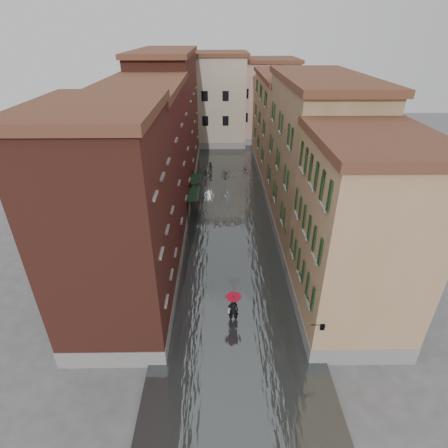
{
  "coord_description": "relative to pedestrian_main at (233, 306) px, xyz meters",
  "views": [
    {
      "loc": [
        -0.95,
        -19.14,
        16.58
      ],
      "look_at": [
        -0.62,
        4.93,
        3.0
      ],
      "focal_mm": 28.0,
      "sensor_mm": 36.0,
      "label": 1
    }
  ],
  "objects": [
    {
      "name": "awning_far",
      "position": [
        -3.34,
        18.13,
        1.21
      ],
      "size": [
        1.09,
        3.03,
        2.8
      ],
      "color": "#17341F",
      "rests_on": "ground"
    },
    {
      "name": "awning_near",
      "position": [
        -3.34,
        14.18,
        1.22
      ],
      "size": [
        1.09,
        3.32,
        2.8
      ],
      "color": "#17341F",
      "rests_on": "ground"
    },
    {
      "name": "building_end_pink",
      "position": [
        6.14,
        42.57,
        4.74
      ],
      "size": [
        10.0,
        9.0,
        12.0
      ],
      "primitive_type": "cube",
      "color": "#C8A48C",
      "rests_on": "ground"
    },
    {
      "name": "building_right_near",
      "position": [
        7.14,
        0.57,
        4.49
      ],
      "size": [
        6.0,
        8.0,
        11.5
      ],
      "primitive_type": "cube",
      "color": "tan",
      "rests_on": "ground"
    },
    {
      "name": "building_end_cream",
      "position": [
        -2.86,
        40.57,
        5.24
      ],
      "size": [
        12.0,
        9.0,
        13.0
      ],
      "primitive_type": "cube",
      "color": "#B6A490",
      "rests_on": "ground"
    },
    {
      "name": "building_right_far",
      "position": [
        7.14,
        26.57,
        4.49
      ],
      "size": [
        6.0,
        16.0,
        11.5
      ],
      "primitive_type": "cube",
      "color": "tan",
      "rests_on": "ground"
    },
    {
      "name": "ground",
      "position": [
        0.14,
        2.57,
        -1.26
      ],
      "size": [
        120.0,
        120.0,
        0.0
      ],
      "primitive_type": "plane",
      "color": "#525255",
      "rests_on": "ground"
    },
    {
      "name": "building_left_mid",
      "position": [
        -6.86,
        11.57,
        4.99
      ],
      "size": [
        6.0,
        14.0,
        12.5
      ],
      "primitive_type": "cube",
      "color": "#5B1D1C",
      "rests_on": "ground"
    },
    {
      "name": "pedestrian_main",
      "position": [
        0.0,
        0.0,
        0.0
      ],
      "size": [
        1.01,
        1.01,
        2.06
      ],
      "color": "black",
      "rests_on": "ground"
    },
    {
      "name": "building_right_mid",
      "position": [
        7.14,
        11.57,
        5.24
      ],
      "size": [
        6.0,
        14.0,
        13.0
      ],
      "primitive_type": "cube",
      "color": "tan",
      "rests_on": "ground"
    },
    {
      "name": "wall_lantern",
      "position": [
        4.47,
        -3.43,
        1.75
      ],
      "size": [
        0.71,
        0.22,
        0.35
      ],
      "color": "black",
      "rests_on": "ground"
    },
    {
      "name": "building_left_far",
      "position": [
        -6.86,
        26.57,
        5.74
      ],
      "size": [
        6.0,
        16.0,
        14.0
      ],
      "primitive_type": "cube",
      "color": "brown",
      "rests_on": "ground"
    },
    {
      "name": "pedestrian_far",
      "position": [
        -1.93,
        26.3,
        -0.52
      ],
      "size": [
        0.79,
        0.66,
        1.48
      ],
      "primitive_type": "imported",
      "rotation": [
        0.0,
        0.0,
        0.14
      ],
      "color": "black",
      "rests_on": "ground"
    },
    {
      "name": "window_planters",
      "position": [
        4.26,
        2.01,
        2.25
      ],
      "size": [
        0.59,
        8.29,
        0.84
      ],
      "color": "#A04F34",
      "rests_on": "ground"
    },
    {
      "name": "building_left_near",
      "position": [
        -6.86,
        0.57,
        5.24
      ],
      "size": [
        6.0,
        8.0,
        13.0
      ],
      "primitive_type": "cube",
      "color": "brown",
      "rests_on": "ground"
    },
    {
      "name": "floodwater",
      "position": [
        0.14,
        15.57,
        -1.16
      ],
      "size": [
        10.0,
        60.0,
        0.2
      ],
      "primitive_type": "cube",
      "color": "#404647",
      "rests_on": "ground"
    }
  ]
}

